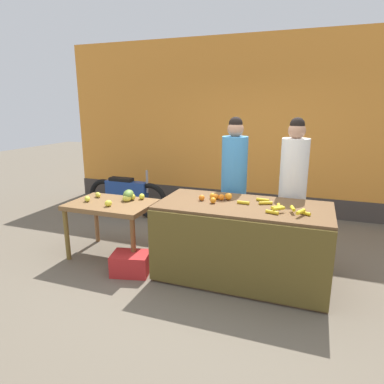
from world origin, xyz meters
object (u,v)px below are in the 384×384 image
Objects in this scene: parked_motorcycle at (127,194)px; produce_sack at (187,226)px; vendor_woman_white_shirt at (292,191)px; produce_crate at (131,264)px; vendor_woman_blue_shirt at (234,186)px.

parked_motorcycle is 2.97× the size of produce_sack.
vendor_woman_white_shirt is 1.15× the size of parked_motorcycle.
vendor_woman_white_shirt reaches higher than produce_sack.
vendor_woman_white_shirt is 2.20m from produce_crate.
parked_motorcycle is 1.74m from produce_sack.
vendor_woman_blue_shirt is 4.18× the size of produce_crate.
vendor_woman_white_shirt is at bearing -1.23° from vendor_woman_blue_shirt.
produce_sack is at bearing -29.98° from parked_motorcycle.
vendor_woman_blue_shirt is 3.42× the size of produce_sack.
vendor_woman_white_shirt reaches higher than vendor_woman_blue_shirt.
produce_crate is (-0.99, -1.10, -0.80)m from vendor_woman_blue_shirt.
vendor_woman_white_shirt is 1.58m from produce_sack.
vendor_woman_white_shirt is 4.18× the size of produce_crate.
parked_motorcycle is at bearing 150.02° from produce_sack.
produce_sack is at bearing -178.94° from vendor_woman_blue_shirt.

